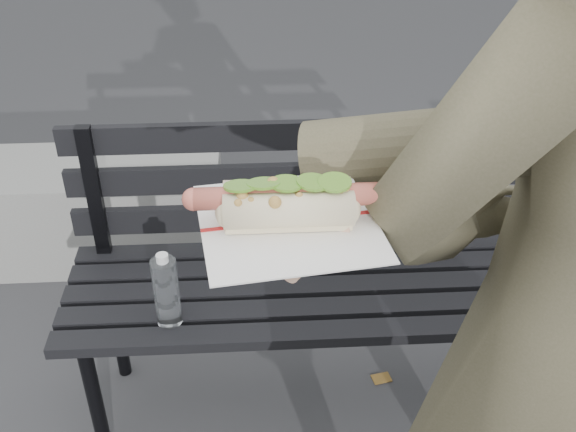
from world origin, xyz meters
The scene contains 4 objects.
park_bench centered at (0.04, 0.84, 0.52)m, with size 1.50×0.44×0.88m.
concrete_block centered at (-0.91, 1.63, 0.20)m, with size 1.20×0.40×0.40m, color slate.
person centered at (0.28, 0.03, 0.96)m, with size 0.70×0.46×1.91m, color #46442F.
held_hotdog centered at (0.07, 0.01, 1.28)m, with size 0.64×0.30×0.20m.
Camera 1 is at (-0.17, -0.65, 1.65)m, focal length 42.00 mm.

